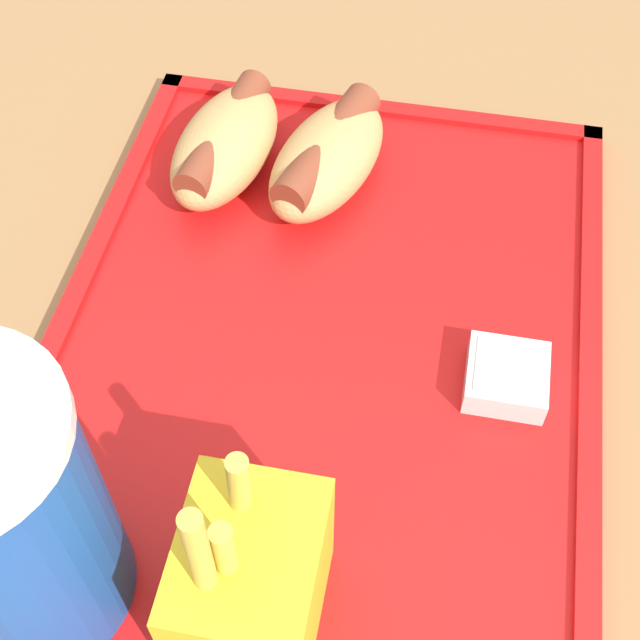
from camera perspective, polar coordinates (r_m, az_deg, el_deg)
name	(u,v)px	position (r m, az deg, el deg)	size (l,w,h in m)	color
dining_table	(294,605)	(0.81, -1.65, -17.76)	(1.35, 0.91, 0.72)	olive
food_tray	(320,358)	(0.49, 0.00, -2.44)	(0.42, 0.30, 0.01)	red
soda_cup	(1,518)	(0.38, -19.72, -11.84)	(0.09, 0.09, 0.18)	#194CA5
hot_dog_far	(225,144)	(0.56, -6.09, 11.16)	(0.12, 0.07, 0.04)	tan
hot_dog_near	(329,157)	(0.55, 0.55, 10.39)	(0.12, 0.08, 0.04)	tan
fries_carton	(250,581)	(0.38, -4.49, -16.32)	(0.07, 0.06, 0.13)	gold
sauce_cup_mayo	(507,376)	(0.48, 11.85, -3.55)	(0.04, 0.04, 0.02)	silver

